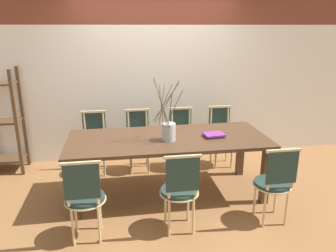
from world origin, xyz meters
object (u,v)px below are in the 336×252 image
Objects in this scene: dining_table at (168,145)px; chair_near_center at (275,181)px; vase_centerpiece at (168,130)px; chair_far_center at (182,135)px; book_stack at (214,135)px.

dining_table is 2.70× the size of chair_near_center.
chair_near_center is 1.32m from vase_centerpiece.
chair_near_center is at bearing 112.30° from chair_far_center.
vase_centerpiece reaches higher than chair_far_center.
vase_centerpiece is at bearing 68.73° from chair_far_center.
dining_table is 9.17× the size of book_stack.
dining_table is 1.32m from chair_near_center.
chair_near_center is 0.93m from book_stack.
chair_far_center is 0.95m from book_stack.
chair_far_center reaches higher than dining_table.
chair_near_center is at bearing -35.20° from vase_centerpiece.
dining_table is at bearing 174.64° from book_stack.
vase_centerpiece is (-0.36, -0.91, 0.39)m from chair_far_center.
book_stack is at bearing 4.03° from vase_centerpiece.
book_stack is at bearing -5.36° from dining_table.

